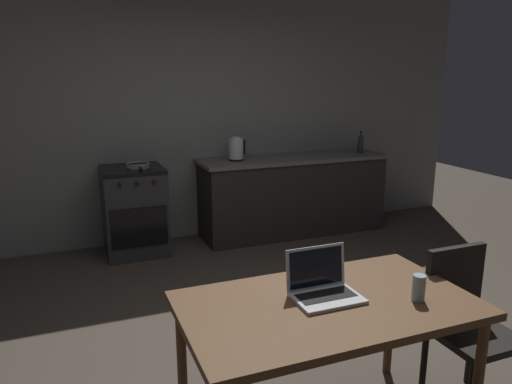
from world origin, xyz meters
The scene contains 11 objects.
ground_plane centered at (0.00, 0.00, 0.00)m, with size 12.00×12.00×0.00m, color #473D33.
back_wall centered at (0.30, 2.60, 1.42)m, with size 6.40×0.10×2.84m, color gray.
kitchen_counter centered at (1.18, 2.25, 0.45)m, with size 2.16×0.64×0.89m.
stove_oven centered at (-0.61, 2.25, 0.44)m, with size 0.60×0.62×0.89m.
dining_table centered at (-0.11, -0.78, 0.67)m, with size 1.40×0.79×0.75m.
chair centered at (0.74, -0.80, 0.50)m, with size 0.40×0.40×0.88m.
laptop centered at (-0.11, -0.72, 0.79)m, with size 0.32×0.25×0.23m.
electric_kettle centered at (0.50, 2.25, 1.01)m, with size 0.19×0.16×0.25m.
bottle centered at (2.03, 2.20, 1.01)m, with size 0.07×0.07×0.25m.
frying_pan centered at (-0.55, 2.22, 0.91)m, with size 0.24×0.41×0.05m.
drinking_glass centered at (0.29, -0.92, 0.81)m, with size 0.06×0.06×0.13m.
Camera 1 is at (-1.21, -2.61, 1.80)m, focal length 34.00 mm.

